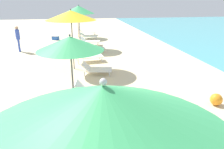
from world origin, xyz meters
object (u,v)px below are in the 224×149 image
at_px(lounger_fifth_shoreside, 89,41).
at_px(lounger_fifth_inland, 94,48).
at_px(lounger_farthest_shoreside, 87,32).
at_px(lounger_farthest_inland, 89,36).
at_px(beach_ball, 216,99).
at_px(umbrella_farthest, 77,11).
at_px(umbrella_fourth, 71,15).
at_px(umbrella_fifth, 79,10).
at_px(lounger_fourth_shoreside, 88,56).
at_px(lounger_fourth_inland, 96,69).
at_px(lounger_third_inland, 113,121).
at_px(person_walking_near, 18,36).
at_px(cooler_box, 55,38).
at_px(umbrella_second, 104,114).
at_px(lounger_third_shoreside, 92,90).
at_px(umbrella_third, 70,44).

bearing_deg(lounger_fifth_shoreside, lounger_fifth_inland, -70.84).
bearing_deg(lounger_farthest_shoreside, lounger_fifth_shoreside, -93.89).
distance_m(lounger_farthest_inland, beach_ball, 12.86).
distance_m(umbrella_farthest, beach_ball, 14.25).
bearing_deg(umbrella_fourth, umbrella_farthest, 87.53).
xyz_separation_m(umbrella_fifth, umbrella_farthest, (-0.04, 4.43, -0.29)).
height_order(lounger_fourth_shoreside, beach_ball, lounger_fourth_shoreside).
relative_size(umbrella_farthest, lounger_farthest_inland, 1.77).
relative_size(lounger_fourth_inland, lounger_farthest_shoreside, 0.89).
bearing_deg(lounger_farthest_inland, lounger_third_inland, -81.64).
xyz_separation_m(umbrella_fourth, lounger_fourth_inland, (1.00, -0.98, -2.27)).
relative_size(umbrella_fifth, person_walking_near, 1.77).
distance_m(umbrella_fourth, cooler_box, 8.57).
bearing_deg(lounger_fourth_inland, cooler_box, 116.06).
relative_size(umbrella_farthest, cooler_box, 4.11).
xyz_separation_m(lounger_fourth_shoreside, umbrella_fifth, (-0.35, 3.33, 2.23)).
relative_size(umbrella_second, umbrella_fifth, 0.94).
height_order(lounger_fourth_shoreside, lounger_fifth_shoreside, lounger_fourth_shoreside).
height_order(lounger_third_shoreside, lounger_farthest_inland, lounger_third_shoreside).
xyz_separation_m(lounger_fifth_shoreside, lounger_farthest_shoreside, (0.04, 4.47, 0.00)).
relative_size(lounger_fourth_inland, lounger_fifth_shoreside, 0.91).
distance_m(lounger_third_shoreside, lounger_fourth_inland, 2.40).
xyz_separation_m(lounger_fourth_shoreside, lounger_farthest_inland, (0.42, 6.70, -0.04)).
bearing_deg(umbrella_fifth, person_walking_near, -176.32).
relative_size(umbrella_third, umbrella_fourth, 0.84).
bearing_deg(lounger_fourth_shoreside, person_walking_near, 136.99).
xyz_separation_m(umbrella_fourth, lounger_fourth_shoreside, (0.77, 1.13, -2.20)).
distance_m(lounger_farthest_shoreside, beach_ball, 14.93).
bearing_deg(lounger_fourth_inland, lounger_fifth_shoreside, 99.55).
height_order(umbrella_farthest, lounger_farthest_shoreside, umbrella_farthest).
bearing_deg(umbrella_farthest, lounger_fifth_inland, -80.85).
height_order(umbrella_second, lounger_fifth_shoreside, umbrella_second).
relative_size(lounger_farthest_inland, person_walking_near, 0.91).
relative_size(lounger_third_inland, umbrella_farthest, 0.51).
distance_m(lounger_third_shoreside, umbrella_fifth, 8.15).
distance_m(umbrella_fifth, cooler_box, 4.77).
xyz_separation_m(umbrella_farthest, cooler_box, (-1.92, -0.79, -2.10)).
relative_size(umbrella_fifth, lounger_fifth_inland, 2.24).
bearing_deg(umbrella_fifth, lounger_fourth_shoreside, -83.97).
relative_size(umbrella_third, lounger_farthest_shoreside, 1.47).
bearing_deg(umbrella_third, umbrella_farthest, 88.40).
bearing_deg(lounger_fourth_shoreside, lounger_fifth_shoreside, 78.54).
height_order(umbrella_farthest, lounger_farthest_inland, umbrella_farthest).
distance_m(lounger_third_inland, umbrella_farthest, 14.46).
bearing_deg(lounger_farthest_inland, lounger_fourth_inland, -82.10).
bearing_deg(lounger_third_inland, lounger_fourth_shoreside, 78.54).
distance_m(lounger_third_shoreside, lounger_third_inland, 2.10).
distance_m(umbrella_third, cooler_box, 12.60).
bearing_deg(beach_ball, lounger_fifth_inland, 112.49).
distance_m(lounger_fifth_shoreside, cooler_box, 3.71).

